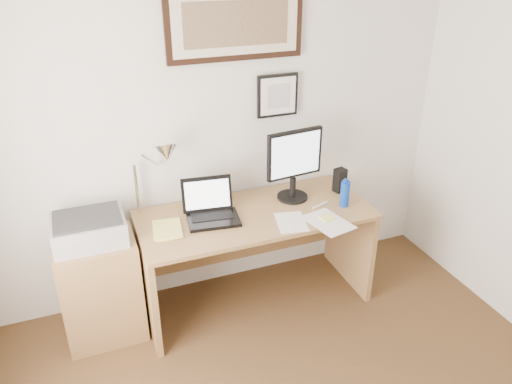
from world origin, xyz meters
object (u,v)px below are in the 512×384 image
side_cabinet (101,289)px  desk (251,236)px  water_bottle (345,194)px  book (153,231)px  laptop (211,210)px  printer (89,229)px  lcd_monitor (294,162)px

side_cabinet → desk: size_ratio=0.46×
water_bottle → desk: (-0.62, 0.21, -0.33)m
book → desk: book is taller
book → desk: bearing=7.3°
desk → laptop: 0.42m
laptop → printer: size_ratio=0.84×
water_bottle → lcd_monitor: size_ratio=0.36×
side_cabinet → water_bottle: bearing=-6.1°
laptop → lcd_monitor: lcd_monitor is taller
book → printer: bearing=169.5°
lcd_monitor → laptop: bearing=-174.9°
water_bottle → book: water_bottle is taller
water_bottle → desk: 0.73m
book → desk: size_ratio=0.16×
side_cabinet → lcd_monitor: size_ratio=1.40×
desk → lcd_monitor: (0.33, 0.01, 0.53)m
water_bottle → lcd_monitor: 0.42m
side_cabinet → water_bottle: 1.77m
side_cabinet → laptop: 0.89m
side_cabinet → desk: 1.08m
book → laptop: laptop is taller
side_cabinet → printer: printer is taller
side_cabinet → printer: 0.45m
laptop → lcd_monitor: 0.67m
side_cabinet → water_bottle: water_bottle is taller
water_bottle → desk: size_ratio=0.12×
book → lcd_monitor: 1.08m
water_bottle → book: 1.33m
side_cabinet → laptop: bearing=-0.6°
water_bottle → laptop: 0.94m
printer → side_cabinet: bearing=-52.0°
laptop → printer: 0.78m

